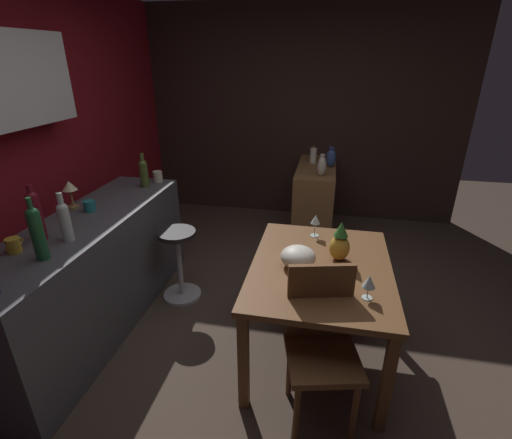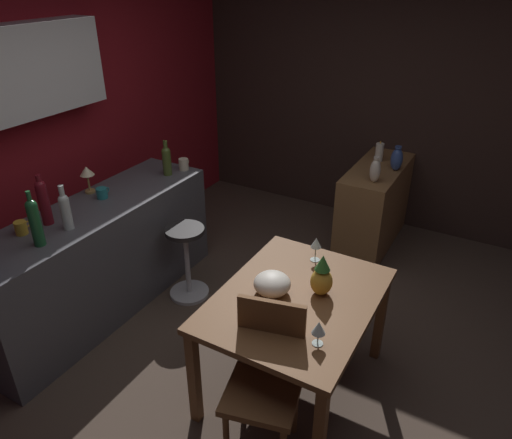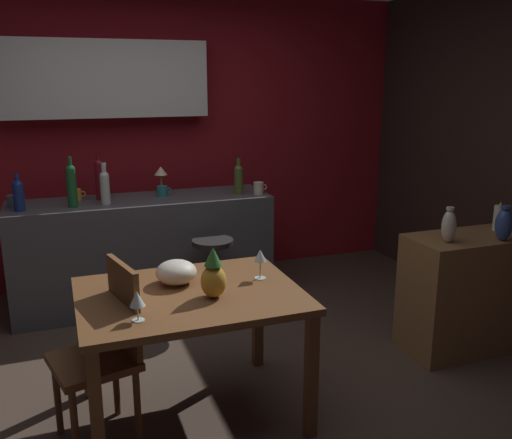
% 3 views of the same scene
% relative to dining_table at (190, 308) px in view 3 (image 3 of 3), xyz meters
% --- Properties ---
extents(ground_plane, '(9.00, 9.00, 0.00)m').
position_rel_dining_table_xyz_m(ground_plane, '(0.15, 0.29, -0.65)').
color(ground_plane, '#47382D').
extents(wall_kitchen_back, '(5.20, 0.33, 2.60)m').
position_rel_dining_table_xyz_m(wall_kitchen_back, '(0.08, 2.37, 0.76)').
color(wall_kitchen_back, maroon).
rests_on(wall_kitchen_back, ground_plane).
extents(wall_side_right, '(0.10, 4.40, 2.60)m').
position_rel_dining_table_xyz_m(wall_side_right, '(2.70, 0.59, 0.65)').
color(wall_side_right, '#33231E').
rests_on(wall_side_right, ground_plane).
extents(dining_table, '(1.18, 0.91, 0.74)m').
position_rel_dining_table_xyz_m(dining_table, '(0.00, 0.00, 0.00)').
color(dining_table, brown).
rests_on(dining_table, ground_plane).
extents(kitchen_counter, '(2.10, 0.60, 0.90)m').
position_rel_dining_table_xyz_m(kitchen_counter, '(0.02, 1.73, -0.20)').
color(kitchen_counter, '#4C4C51').
rests_on(kitchen_counter, ground_plane).
extents(sideboard_cabinet, '(1.10, 0.44, 0.82)m').
position_rel_dining_table_xyz_m(sideboard_cabinet, '(2.11, 0.14, -0.24)').
color(sideboard_cabinet, olive).
rests_on(sideboard_cabinet, ground_plane).
extents(chair_near_window, '(0.48, 0.48, 0.95)m').
position_rel_dining_table_xyz_m(chair_near_window, '(-0.45, -0.03, -0.14)').
color(chair_near_window, brown).
rests_on(chair_near_window, ground_plane).
extents(bar_stool, '(0.34, 0.34, 0.65)m').
position_rel_dining_table_xyz_m(bar_stool, '(0.47, 1.21, -0.30)').
color(bar_stool, '#262323').
rests_on(bar_stool, ground_plane).
extents(wine_glass_left, '(0.07, 0.07, 0.15)m').
position_rel_dining_table_xyz_m(wine_glass_left, '(-0.31, -0.27, 0.20)').
color(wine_glass_left, silver).
rests_on(wine_glass_left, dining_table).
extents(wine_glass_right, '(0.07, 0.07, 0.17)m').
position_rel_dining_table_xyz_m(wine_glass_right, '(0.43, 0.07, 0.22)').
color(wine_glass_right, silver).
rests_on(wine_glass_right, dining_table).
extents(pineapple_centerpiece, '(0.14, 0.14, 0.27)m').
position_rel_dining_table_xyz_m(pineapple_centerpiece, '(0.10, -0.11, 0.21)').
color(pineapple_centerpiece, gold).
rests_on(pineapple_centerpiece, dining_table).
extents(fruit_bowl, '(0.23, 0.23, 0.13)m').
position_rel_dining_table_xyz_m(fruit_bowl, '(-0.04, 0.15, 0.16)').
color(fruit_bowl, beige).
rests_on(fruit_bowl, dining_table).
extents(wine_bottle_clear, '(0.07, 0.07, 0.33)m').
position_rel_dining_table_xyz_m(wine_bottle_clear, '(-0.27, 1.63, 0.40)').
color(wine_bottle_clear, silver).
rests_on(wine_bottle_clear, kitchen_counter).
extents(wine_bottle_olive, '(0.08, 0.08, 0.31)m').
position_rel_dining_table_xyz_m(wine_bottle_olive, '(0.83, 1.64, 0.39)').
color(wine_bottle_olive, '#475623').
rests_on(wine_bottle_olive, kitchen_counter).
extents(wine_bottle_green, '(0.07, 0.07, 0.39)m').
position_rel_dining_table_xyz_m(wine_bottle_green, '(-0.52, 1.62, 0.43)').
color(wine_bottle_green, '#1E592D').
rests_on(wine_bottle_green, kitchen_counter).
extents(wine_bottle_ruby, '(0.08, 0.08, 0.37)m').
position_rel_dining_table_xyz_m(wine_bottle_ruby, '(-0.29, 1.81, 0.43)').
color(wine_bottle_ruby, maroon).
rests_on(wine_bottle_ruby, kitchen_counter).
extents(wine_bottle_cobalt, '(0.08, 0.08, 0.28)m').
position_rel_dining_table_xyz_m(wine_bottle_cobalt, '(-0.90, 1.61, 0.38)').
color(wine_bottle_cobalt, navy).
rests_on(wine_bottle_cobalt, kitchen_counter).
extents(cup_cream, '(0.12, 0.08, 0.10)m').
position_rel_dining_table_xyz_m(cup_cream, '(0.99, 1.59, 0.30)').
color(cup_cream, beige).
rests_on(cup_cream, kitchen_counter).
extents(cup_teal, '(0.12, 0.09, 0.08)m').
position_rel_dining_table_xyz_m(cup_teal, '(0.20, 1.79, 0.29)').
color(cup_teal, teal).
rests_on(cup_teal, kitchen_counter).
extents(cup_mustard, '(0.12, 0.08, 0.09)m').
position_rel_dining_table_xyz_m(cup_mustard, '(-0.48, 1.85, 0.30)').
color(cup_mustard, gold).
rests_on(cup_mustard, kitchen_counter).
extents(cup_slate, '(0.11, 0.08, 0.10)m').
position_rel_dining_table_xyz_m(cup_slate, '(-0.95, 1.76, 0.30)').
color(cup_slate, '#515660').
rests_on(cup_slate, kitchen_counter).
extents(counter_lamp, '(0.11, 0.11, 0.22)m').
position_rel_dining_table_xyz_m(counter_lamp, '(0.22, 1.95, 0.41)').
color(counter_lamp, '#A58447').
rests_on(counter_lamp, kitchen_counter).
extents(pillar_candle_tall, '(0.08, 0.08, 0.20)m').
position_rel_dining_table_xyz_m(pillar_candle_tall, '(2.26, 0.19, 0.26)').
color(pillar_candle_tall, white).
rests_on(pillar_candle_tall, sideboard_cabinet).
extents(vase_ceramic_ivory, '(0.09, 0.09, 0.24)m').
position_rel_dining_table_xyz_m(vase_ceramic_ivory, '(1.74, 0.07, 0.28)').
color(vase_ceramic_ivory, beige).
rests_on(vase_ceramic_ivory, sideboard_cabinet).
extents(vase_ceramic_blue, '(0.11, 0.11, 0.24)m').
position_rel_dining_table_xyz_m(vase_ceramic_blue, '(2.10, -0.02, 0.28)').
color(vase_ceramic_blue, '#334C8C').
rests_on(vase_ceramic_blue, sideboard_cabinet).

